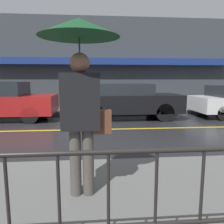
{
  "coord_description": "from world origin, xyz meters",
  "views": [
    {
      "loc": [
        0.93,
        -7.12,
        1.65
      ],
      "look_at": [
        1.41,
        -1.62,
        0.83
      ],
      "focal_mm": 35.0,
      "sensor_mm": 36.0,
      "label": 1
    }
  ],
  "objects": [
    {
      "name": "pedestrian",
      "position": [
        0.78,
        -4.38,
        1.82
      ],
      "size": [
        0.98,
        0.98,
        2.23
      ],
      "color": "#4C4742",
      "rests_on": "sidewalk_near"
    },
    {
      "name": "sidewalk_near",
      "position": [
        0.0,
        -4.54,
        0.07
      ],
      "size": [
        28.0,
        2.81,
        0.14
      ],
      "color": "#60605E",
      "rests_on": "ground_plane"
    },
    {
      "name": "lane_marking",
      "position": [
        0.0,
        0.0,
        0.0
      ],
      "size": [
        25.2,
        0.12,
        0.01
      ],
      "color": "gold",
      "rests_on": "ground_plane"
    },
    {
      "name": "car_red",
      "position": [
        -2.81,
        2.03,
        0.79
      ],
      "size": [
        4.27,
        1.82,
        1.56
      ],
      "color": "maroon",
      "rests_on": "ground_plane"
    },
    {
      "name": "sidewalk_far",
      "position": [
        0.0,
        4.09,
        0.07
      ],
      "size": [
        28.0,
        1.93,
        0.14
      ],
      "color": "#60605E",
      "rests_on": "ground_plane"
    },
    {
      "name": "car_black",
      "position": [
        2.34,
        2.03,
        0.77
      ],
      "size": [
        4.42,
        1.89,
        1.47
      ],
      "color": "black",
      "rests_on": "ground_plane"
    },
    {
      "name": "ground_plane",
      "position": [
        0.0,
        0.0,
        0.0
      ],
      "size": [
        80.0,
        80.0,
        0.0
      ],
      "primitive_type": "plane",
      "color": "#262628"
    },
    {
      "name": "building_storefront",
      "position": [
        0.0,
        5.18,
        2.51
      ],
      "size": [
        28.0,
        0.85,
        5.0
      ],
      "color": "#383D42",
      "rests_on": "ground_plane"
    }
  ]
}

